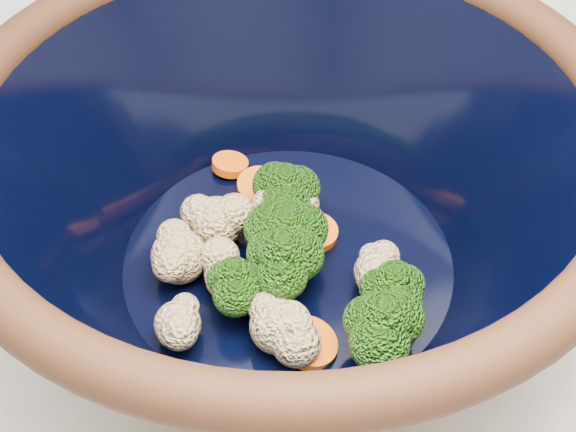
# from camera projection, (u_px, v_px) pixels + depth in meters

# --- Properties ---
(mixing_bowl) EXTENTS (0.47, 0.47, 0.16)m
(mixing_bowl) POSITION_uv_depth(u_px,v_px,m) (288.00, 197.00, 0.46)
(mixing_bowl) COLOR black
(mixing_bowl) RESTS_ON counter
(vegetable_pile) EXTENTS (0.15, 0.22, 0.06)m
(vegetable_pile) POSITION_uv_depth(u_px,v_px,m) (288.00, 256.00, 0.47)
(vegetable_pile) COLOR #608442
(vegetable_pile) RESTS_ON mixing_bowl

